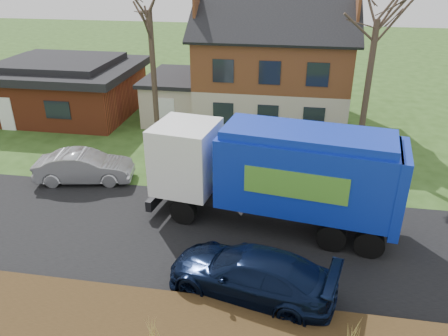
# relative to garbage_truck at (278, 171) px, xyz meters

# --- Properties ---
(ground) EXTENTS (120.00, 120.00, 0.00)m
(ground) POSITION_rel_garbage_truck_xyz_m (-3.05, -1.32, -2.39)
(ground) COLOR #2A4717
(ground) RESTS_ON ground
(road) EXTENTS (80.00, 7.00, 0.02)m
(road) POSITION_rel_garbage_truck_xyz_m (-3.05, -1.32, -2.38)
(road) COLOR black
(road) RESTS_ON ground
(main_house) EXTENTS (12.95, 8.95, 9.26)m
(main_house) POSITION_rel_garbage_truck_xyz_m (-1.56, 12.59, 1.64)
(main_house) COLOR #BCAC97
(main_house) RESTS_ON ground
(ranch_house) EXTENTS (9.80, 8.20, 3.70)m
(ranch_house) POSITION_rel_garbage_truck_xyz_m (-15.05, 11.68, -0.57)
(ranch_house) COLOR brown
(ranch_house) RESTS_ON ground
(garbage_truck) EXTENTS (9.93, 3.97, 4.14)m
(garbage_truck) POSITION_rel_garbage_truck_xyz_m (0.00, 0.00, 0.00)
(garbage_truck) COLOR black
(garbage_truck) RESTS_ON ground
(silver_sedan) EXTENTS (4.75, 2.40, 1.49)m
(silver_sedan) POSITION_rel_garbage_truck_xyz_m (-9.23, 2.26, -1.64)
(silver_sedan) COLOR #AAACB2
(silver_sedan) RESTS_ON ground
(navy_wagon) EXTENTS (5.72, 3.34, 1.56)m
(navy_wagon) POSITION_rel_garbage_truck_xyz_m (-0.53, -4.21, -1.61)
(navy_wagon) COLOR black
(navy_wagon) RESTS_ON ground
(grass_clump_mid) EXTENTS (0.32, 0.26, 0.89)m
(grass_clump_mid) POSITION_rel_garbage_truck_xyz_m (-2.84, -6.93, -1.64)
(grass_clump_mid) COLOR tan
(grass_clump_mid) RESTS_ON mulch_verge
(grass_clump_east) EXTENTS (0.37, 0.31, 0.93)m
(grass_clump_east) POSITION_rel_garbage_truck_xyz_m (2.44, -6.21, -1.62)
(grass_clump_east) COLOR #9D8C45
(grass_clump_east) RESTS_ON mulch_verge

